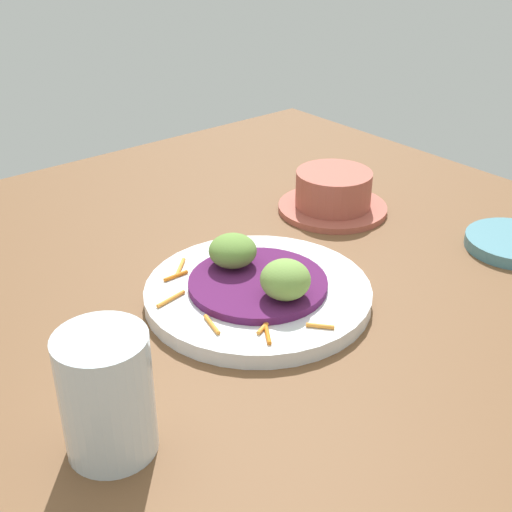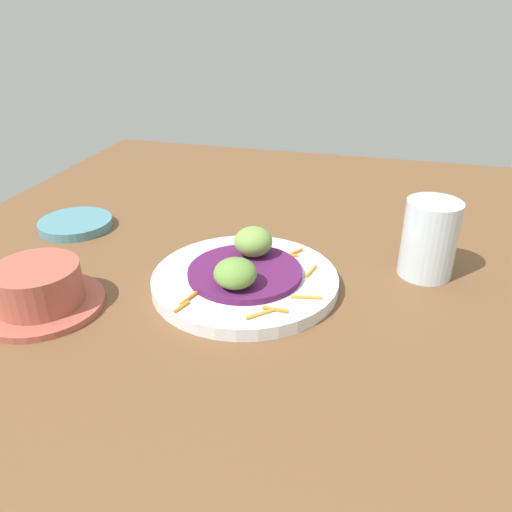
# 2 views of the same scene
# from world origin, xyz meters

# --- Properties ---
(table_surface) EXTENTS (1.10, 1.10, 0.02)m
(table_surface) POSITION_xyz_m (0.00, 0.00, 0.01)
(table_surface) COLOR brown
(table_surface) RESTS_ON ground
(main_plate) EXTENTS (0.23, 0.23, 0.02)m
(main_plate) POSITION_xyz_m (0.06, 0.06, 0.03)
(main_plate) COLOR silver
(main_plate) RESTS_ON table_surface
(cabbage_bed) EXTENTS (0.14, 0.14, 0.01)m
(cabbage_bed) POSITION_xyz_m (0.06, 0.06, 0.04)
(cabbage_bed) COLOR #51194C
(cabbage_bed) RESTS_ON main_plate
(carrot_garnish) EXTENTS (0.15, 0.21, 0.00)m
(carrot_garnish) POSITION_xyz_m (0.03, 0.07, 0.04)
(carrot_garnish) COLOR orange
(carrot_garnish) RESTS_ON main_plate
(guac_scoop_left) EXTENTS (0.07, 0.07, 0.03)m
(guac_scoop_left) POSITION_xyz_m (0.06, 0.10, 0.06)
(guac_scoop_left) COLOR olive
(guac_scoop_left) RESTS_ON cabbage_bed
(guac_scoop_center) EXTENTS (0.07, 0.07, 0.04)m
(guac_scoop_center) POSITION_xyz_m (0.06, 0.02, 0.06)
(guac_scoop_center) COLOR #759E47
(guac_scoop_center) RESTS_ON cabbage_bed
(side_plate_small) EXTENTS (0.11, 0.11, 0.01)m
(side_plate_small) POSITION_xyz_m (0.36, -0.04, 0.03)
(side_plate_small) COLOR teal
(side_plate_small) RESTS_ON table_surface
(terracotta_bowl) EXTENTS (0.14, 0.14, 0.05)m
(terracotta_bowl) POSITION_xyz_m (0.28, 0.17, 0.04)
(terracotta_bowl) COLOR #A85142
(terracotta_bowl) RESTS_ON table_surface
(water_glass) EXTENTS (0.07, 0.07, 0.10)m
(water_glass) POSITION_xyz_m (-0.16, -0.03, 0.07)
(water_glass) COLOR silver
(water_glass) RESTS_ON table_surface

